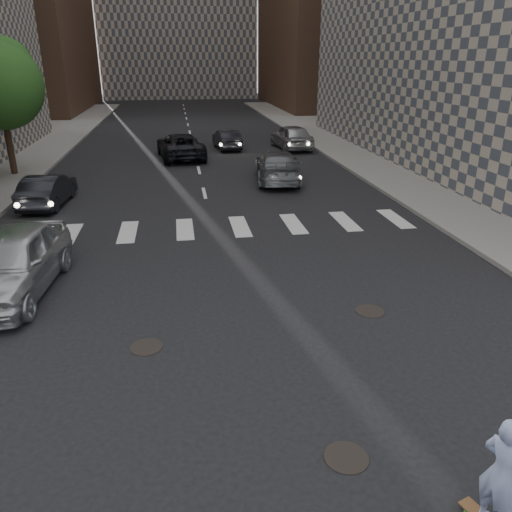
{
  "coord_description": "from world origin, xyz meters",
  "views": [
    {
      "loc": [
        -1.11,
        -8.2,
        5.76
      ],
      "look_at": [
        0.62,
        2.82,
        1.3
      ],
      "focal_mm": 35.0,
      "sensor_mm": 36.0,
      "label": 1
    }
  ],
  "objects": [
    {
      "name": "ground",
      "position": [
        0.0,
        0.0,
        0.0
      ],
      "size": [
        160.0,
        160.0,
        0.0
      ],
      "primitive_type": "plane",
      "color": "black",
      "rests_on": "ground"
    },
    {
      "name": "sidewalk_right",
      "position": [
        14.5,
        20.0,
        0.07
      ],
      "size": [
        13.0,
        80.0,
        0.15
      ],
      "primitive_type": "cube",
      "color": "gray",
      "rests_on": "ground"
    },
    {
      "name": "tree_c",
      "position": [
        -9.45,
        19.14,
        4.65
      ],
      "size": [
        4.2,
        4.2,
        6.6
      ],
      "color": "#382619",
      "rests_on": "sidewalk_left"
    },
    {
      "name": "manhole_a",
      "position": [
        1.2,
        -2.5,
        0.01
      ],
      "size": [
        0.7,
        0.7,
        0.02
      ],
      "primitive_type": "cylinder",
      "color": "black",
      "rests_on": "ground"
    },
    {
      "name": "manhole_b",
      "position": [
        -2.0,
        1.2,
        0.01
      ],
      "size": [
        0.7,
        0.7,
        0.02
      ],
      "primitive_type": "cylinder",
      "color": "black",
      "rests_on": "ground"
    },
    {
      "name": "manhole_c",
      "position": [
        3.3,
        2.0,
        0.01
      ],
      "size": [
        0.7,
        0.7,
        0.02
      ],
      "primitive_type": "cylinder",
      "color": "black",
      "rests_on": "ground"
    },
    {
      "name": "skateboarder",
      "position": [
        2.66,
        -4.0,
        0.93
      ],
      "size": [
        0.58,
        0.92,
        1.78
      ],
      "rotation": [
        0.0,
        0.0,
        0.33
      ],
      "color": "brown",
      "rests_on": "ground"
    },
    {
      "name": "silver_sedan",
      "position": [
        -5.5,
        4.49,
        0.85
      ],
      "size": [
        2.44,
        5.12,
        1.69
      ],
      "primitive_type": "imported",
      "rotation": [
        0.0,
        0.0,
        -0.09
      ],
      "color": "silver",
      "rests_on": "ground"
    },
    {
      "name": "traffic_car_a",
      "position": [
        -6.5,
        13.0,
        0.66
      ],
      "size": [
        1.71,
        4.08,
        1.31
      ],
      "primitive_type": "imported",
      "rotation": [
        0.0,
        0.0,
        3.06
      ],
      "color": "black",
      "rests_on": "ground"
    },
    {
      "name": "traffic_car_b",
      "position": [
        3.72,
        15.8,
        0.75
      ],
      "size": [
        2.68,
        5.35,
        1.49
      ],
      "primitive_type": "imported",
      "rotation": [
        0.0,
        0.0,
        3.02
      ],
      "color": "slate",
      "rests_on": "ground"
    },
    {
      "name": "traffic_car_c",
      "position": [
        -0.9,
        22.66,
        0.75
      ],
      "size": [
        3.1,
        5.63,
        1.49
      ],
      "primitive_type": "imported",
      "rotation": [
        0.0,
        0.0,
        3.26
      ],
      "color": "black",
      "rests_on": "ground"
    },
    {
      "name": "traffic_car_d",
      "position": [
        6.5,
        24.96,
        0.81
      ],
      "size": [
        2.38,
        4.9,
        1.61
      ],
      "primitive_type": "imported",
      "rotation": [
        0.0,
        0.0,
        3.25
      ],
      "color": "#B1B4B9",
      "rests_on": "ground"
    },
    {
      "name": "traffic_car_e",
      "position": [
        2.21,
        25.51,
        0.64
      ],
      "size": [
        1.73,
        3.97,
        1.27
      ],
      "primitive_type": "imported",
      "rotation": [
        0.0,
        0.0,
        3.24
      ],
      "color": "black",
      "rests_on": "ground"
    }
  ]
}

